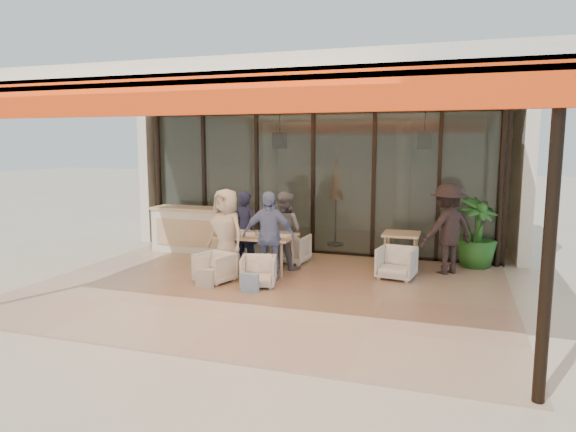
# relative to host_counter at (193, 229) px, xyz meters

# --- Properties ---
(ground) EXTENTS (70.00, 70.00, 0.00)m
(ground) POSITION_rel_host_counter_xyz_m (2.66, -2.30, -0.53)
(ground) COLOR #C6B293
(ground) RESTS_ON ground
(terrace_floor) EXTENTS (8.00, 6.00, 0.01)m
(terrace_floor) POSITION_rel_host_counter_xyz_m (2.66, -2.30, -0.53)
(terrace_floor) COLOR tan
(terrace_floor) RESTS_ON ground
(terrace_structure) EXTENTS (8.00, 6.00, 3.40)m
(terrace_structure) POSITION_rel_host_counter_xyz_m (2.66, -2.56, 2.72)
(terrace_structure) COLOR silver
(terrace_structure) RESTS_ON ground
(glass_storefront) EXTENTS (8.08, 0.10, 3.20)m
(glass_storefront) POSITION_rel_host_counter_xyz_m (2.66, 0.70, 1.07)
(glass_storefront) COLOR #9EADA3
(glass_storefront) RESTS_ON ground
(interior_block) EXTENTS (9.05, 3.62, 3.52)m
(interior_block) POSITION_rel_host_counter_xyz_m (2.67, 3.02, 1.70)
(interior_block) COLOR silver
(interior_block) RESTS_ON ground
(host_counter) EXTENTS (1.85, 0.65, 1.04)m
(host_counter) POSITION_rel_host_counter_xyz_m (0.00, 0.00, 0.00)
(host_counter) COLOR silver
(host_counter) RESTS_ON ground
(dining_table) EXTENTS (1.50, 0.90, 0.93)m
(dining_table) POSITION_rel_host_counter_xyz_m (2.07, -1.28, 0.16)
(dining_table) COLOR #E3C08A
(dining_table) RESTS_ON ground
(chair_far_left) EXTENTS (0.66, 0.63, 0.62)m
(chair_far_left) POSITION_rel_host_counter_xyz_m (1.66, -0.34, -0.22)
(chair_far_left) COLOR white
(chair_far_left) RESTS_ON ground
(chair_far_right) EXTENTS (0.70, 0.66, 0.67)m
(chair_far_right) POSITION_rel_host_counter_xyz_m (2.50, -0.34, -0.20)
(chair_far_right) COLOR white
(chair_far_right) RESTS_ON ground
(chair_near_left) EXTENTS (0.73, 0.71, 0.61)m
(chair_near_left) POSITION_rel_host_counter_xyz_m (1.66, -2.24, -0.23)
(chair_near_left) COLOR white
(chair_near_left) RESTS_ON ground
(chair_near_right) EXTENTS (0.72, 0.69, 0.61)m
(chair_near_right) POSITION_rel_host_counter_xyz_m (2.50, -2.24, -0.23)
(chair_near_right) COLOR white
(chair_near_right) RESTS_ON ground
(diner_navy) EXTENTS (0.59, 0.42, 1.53)m
(diner_navy) POSITION_rel_host_counter_xyz_m (1.66, -0.84, 0.23)
(diner_navy) COLOR #1A1D39
(diner_navy) RESTS_ON ground
(diner_grey) EXTENTS (0.89, 0.77, 1.55)m
(diner_grey) POSITION_rel_host_counter_xyz_m (2.50, -0.84, 0.24)
(diner_grey) COLOR slate
(diner_grey) RESTS_ON ground
(diner_cream) EXTENTS (0.94, 0.76, 1.65)m
(diner_cream) POSITION_rel_host_counter_xyz_m (1.66, -1.74, 0.30)
(diner_cream) COLOR beige
(diner_cream) RESTS_ON ground
(diner_periwinkle) EXTENTS (1.00, 0.52, 1.64)m
(diner_periwinkle) POSITION_rel_host_counter_xyz_m (2.50, -1.74, 0.29)
(diner_periwinkle) COLOR #7D92D1
(diner_periwinkle) RESTS_ON ground
(tote_bag_cream) EXTENTS (0.30, 0.10, 0.34)m
(tote_bag_cream) POSITION_rel_host_counter_xyz_m (1.66, -2.64, -0.36)
(tote_bag_cream) COLOR silver
(tote_bag_cream) RESTS_ON ground
(tote_bag_blue) EXTENTS (0.30, 0.10, 0.34)m
(tote_bag_blue) POSITION_rel_host_counter_xyz_m (2.50, -2.64, -0.36)
(tote_bag_blue) COLOR #99BFD8
(tote_bag_blue) RESTS_ON ground
(side_table) EXTENTS (0.70, 0.70, 0.74)m
(side_table) POSITION_rel_host_counter_xyz_m (4.72, -0.22, 0.11)
(side_table) COLOR #E3C08A
(side_table) RESTS_ON ground
(side_chair) EXTENTS (0.73, 0.69, 0.67)m
(side_chair) POSITION_rel_host_counter_xyz_m (4.72, -0.97, -0.20)
(side_chair) COLOR white
(side_chair) RESTS_ON ground
(standing_woman) EXTENTS (1.27, 1.23, 1.74)m
(standing_woman) POSITION_rel_host_counter_xyz_m (5.58, -0.29, 0.34)
(standing_woman) COLOR black
(standing_woman) RESTS_ON ground
(potted_palm) EXTENTS (1.12, 1.12, 1.41)m
(potted_palm) POSITION_rel_host_counter_xyz_m (6.13, 0.42, 0.18)
(potted_palm) COLOR #1E5919
(potted_palm) RESTS_ON ground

